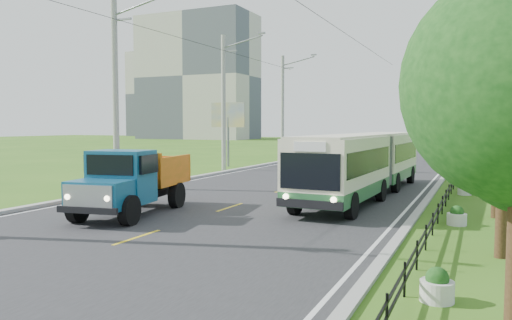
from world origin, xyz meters
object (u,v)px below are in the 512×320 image
Objects in this scene: billboard_left at (228,119)px; bus at (365,160)px; pole_near at (116,92)px; pole_far at (283,107)px; tree_second at (507,119)px; dump_truck at (133,178)px; tree_fifth at (493,117)px; tree_fourth at (496,120)px; planter_mid at (465,189)px; planter_far at (469,174)px; planter_front at (437,287)px; tree_back at (492,121)px; planter_near at (457,217)px; streetlight_far at (504,104)px; tree_third at (500,108)px; pole_mid at (224,102)px.

bus is (13.77, -12.38, -2.14)m from billboard_left.
pole_near is 24.00m from pole_far.
dump_truck is at bearing 175.26° from tree_second.
dump_truck is at bearing -126.41° from tree_fifth.
tree_fourth is (18.12, -18.86, -1.51)m from pole_far.
planter_mid is (-1.26, -6.14, -3.57)m from tree_fifth.
tree_fifth is at bearing 78.44° from planter_mid.
pole_near reaches higher than tree_second.
planter_mid is at bearing 30.96° from bus.
planter_mid is 1.00× the size of planter_far.
tree_fifth is at bearing 86.75° from planter_front.
pole_near is at bearing -142.37° from planter_far.
tree_back is at bearing 71.13° from bus.
planter_near is at bearing -93.57° from tree_back.
pole_near is at bearing -134.86° from streetlight_far.
planter_front is 31.88m from billboard_left.
pole_near is 0.67× the size of bus.
billboard_left is (-19.36, 21.86, 0.35)m from tree_second.
pole_near reaches higher than billboard_left.
planter_far is at bearing 95.18° from tree_third.
tree_third is at bearing 90.00° from tree_second.
pole_mid is (0.00, 12.00, 0.00)m from pole_near.
pole_near reaches higher than dump_truck.
bus is (12.54, -9.38, -3.36)m from pole_mid.
planter_near and planter_mid have the same top height.
streetlight_far is 30.42m from planter_front.
pole_far is 39.15m from planter_front.
pole_far is at bearing 126.09° from tree_third.
dump_truck is (-12.51, 1.04, -2.13)m from tree_second.
tree_fifth is (18.12, -0.86, -1.24)m from pole_mid.
pole_near reaches higher than planter_far.
bus is 10.93m from dump_truck.
billboard_left is (-18.10, 26.00, 3.58)m from planter_front.
tree_fifth is 0.39× the size of bus.
streetlight_far is 20.56m from billboard_left.
planter_front is 12.44m from dump_truck.
planter_far is at bearing -106.88° from tree_back.
pole_mid is at bearing -90.00° from pole_far.
tree_back reaches higher than planter_near.
pole_mid reaches higher than planter_near.
tree_fifth reaches higher than billboard_left.
tree_third reaches higher than bus.
pole_far reaches higher than dump_truck.
tree_fourth is 8.06× the size of planter_far.
planter_mid is at bearing -173.61° from tree_fourth.
tree_third reaches higher than tree_back.
tree_third reaches higher than billboard_left.
pole_far reaches higher than planter_far.
tree_fourth is at bearing 85.55° from planter_front.
planter_mid is 20.99m from billboard_left.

